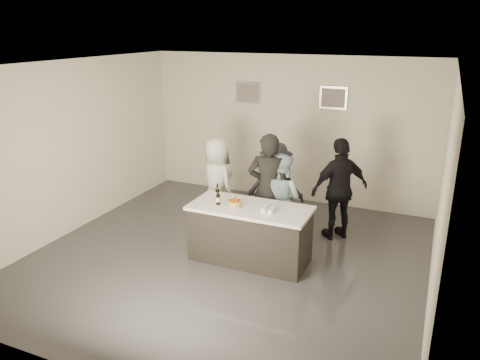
% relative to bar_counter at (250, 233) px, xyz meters
% --- Properties ---
extents(floor, '(6.00, 6.00, 0.00)m').
position_rel_bar_counter_xyz_m(floor, '(-0.36, -0.07, -0.45)').
color(floor, '#3D3D42').
rests_on(floor, ground).
extents(ceiling, '(6.00, 6.00, 0.00)m').
position_rel_bar_counter_xyz_m(ceiling, '(-0.36, -0.07, 2.55)').
color(ceiling, white).
extents(wall_back, '(6.00, 0.04, 3.00)m').
position_rel_bar_counter_xyz_m(wall_back, '(-0.36, 2.93, 1.05)').
color(wall_back, silver).
rests_on(wall_back, ground).
extents(wall_front, '(6.00, 0.04, 3.00)m').
position_rel_bar_counter_xyz_m(wall_front, '(-0.36, -3.07, 1.05)').
color(wall_front, silver).
rests_on(wall_front, ground).
extents(wall_left, '(0.04, 6.00, 3.00)m').
position_rel_bar_counter_xyz_m(wall_left, '(-3.36, -0.07, 1.05)').
color(wall_left, silver).
rests_on(wall_left, ground).
extents(wall_right, '(0.04, 6.00, 3.00)m').
position_rel_bar_counter_xyz_m(wall_right, '(2.64, -0.07, 1.05)').
color(wall_right, silver).
rests_on(wall_right, ground).
extents(picture_left, '(0.54, 0.04, 0.44)m').
position_rel_bar_counter_xyz_m(picture_left, '(-1.26, 2.90, 1.75)').
color(picture_left, '#B2B2B7').
rests_on(picture_left, wall_back).
extents(picture_right, '(0.54, 0.04, 0.44)m').
position_rel_bar_counter_xyz_m(picture_right, '(0.54, 2.90, 1.75)').
color(picture_right, '#B2B2B7').
rests_on(picture_right, wall_back).
extents(bar_counter, '(1.86, 0.86, 0.90)m').
position_rel_bar_counter_xyz_m(bar_counter, '(0.00, 0.00, 0.00)').
color(bar_counter, white).
rests_on(bar_counter, ground).
extents(cake, '(0.22, 0.22, 0.08)m').
position_rel_bar_counter_xyz_m(cake, '(-0.22, -0.09, 0.49)').
color(cake, gold).
rests_on(cake, bar_counter).
extents(beer_bottle_a, '(0.07, 0.07, 0.26)m').
position_rel_bar_counter_xyz_m(beer_bottle_a, '(-0.60, 0.09, 0.58)').
color(beer_bottle_a, black).
rests_on(beer_bottle_a, bar_counter).
extents(beer_bottle_b, '(0.07, 0.07, 0.26)m').
position_rel_bar_counter_xyz_m(beer_bottle_b, '(-0.49, -0.12, 0.58)').
color(beer_bottle_b, black).
rests_on(beer_bottle_b, bar_counter).
extents(tumbler_cluster, '(0.19, 0.30, 0.08)m').
position_rel_bar_counter_xyz_m(tumbler_cluster, '(0.33, -0.05, 0.49)').
color(tumbler_cluster, orange).
rests_on(tumbler_cluster, bar_counter).
extents(candles, '(0.24, 0.08, 0.01)m').
position_rel_bar_counter_xyz_m(candles, '(-0.37, -0.31, 0.45)').
color(candles, pink).
rests_on(candles, bar_counter).
extents(person_main_black, '(0.76, 0.56, 1.90)m').
position_rel_bar_counter_xyz_m(person_main_black, '(0.03, 0.72, 0.50)').
color(person_main_black, black).
rests_on(person_main_black, ground).
extents(person_main_blue, '(0.91, 0.81, 1.55)m').
position_rel_bar_counter_xyz_m(person_main_blue, '(0.21, 0.85, 0.33)').
color(person_main_blue, silver).
rests_on(person_main_blue, ground).
extents(person_guest_left, '(0.96, 0.85, 1.65)m').
position_rel_bar_counter_xyz_m(person_guest_left, '(-1.07, 1.02, 0.37)').
color(person_guest_left, silver).
rests_on(person_guest_left, ground).
extents(person_guest_right, '(1.07, 1.02, 1.78)m').
position_rel_bar_counter_xyz_m(person_guest_right, '(1.08, 1.38, 0.44)').
color(person_guest_right, black).
rests_on(person_guest_right, ground).
extents(person_guest_back, '(1.12, 0.77, 1.59)m').
position_rel_bar_counter_xyz_m(person_guest_back, '(-0.07, 1.37, 0.35)').
color(person_guest_back, '#242329').
rests_on(person_guest_back, ground).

